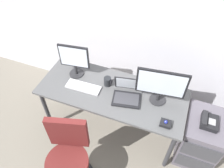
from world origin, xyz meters
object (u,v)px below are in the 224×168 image
at_px(trackball_mouse, 166,123).
at_px(file_cabinet, 199,138).
at_px(keyboard, 83,87).
at_px(laptop, 127,93).
at_px(monitor_side, 74,59).
at_px(coffee_mug, 108,81).
at_px(desk_phone, 209,121).
at_px(office_chair, 69,159).
at_px(monitor_main, 161,85).

bearing_deg(trackball_mouse, file_cabinet, 28.69).
bearing_deg(keyboard, file_cabinet, 3.12).
bearing_deg(laptop, monitor_side, 170.10).
height_order(keyboard, trackball_mouse, trackball_mouse).
relative_size(laptop, trackball_mouse, 3.27).
xyz_separation_m(trackball_mouse, coffee_mug, (-0.75, 0.30, 0.03)).
relative_size(desk_phone, keyboard, 0.48).
distance_m(monitor_side, laptop, 0.73).
bearing_deg(trackball_mouse, office_chair, -145.80).
relative_size(office_chair, monitor_side, 2.24).
distance_m(laptop, trackball_mouse, 0.52).
bearing_deg(monitor_side, desk_phone, -4.20).
bearing_deg(monitor_side, office_chair, -69.46).
bearing_deg(file_cabinet, laptop, -178.63).
bearing_deg(office_chair, monitor_side, 110.54).
bearing_deg(desk_phone, office_chair, -147.94).
distance_m(monitor_main, trackball_mouse, 0.39).
bearing_deg(trackball_mouse, monitor_side, 164.23).
distance_m(desk_phone, coffee_mug, 1.17).
bearing_deg(desk_phone, monitor_main, 173.14).
bearing_deg(file_cabinet, monitor_side, 176.41).
height_order(office_chair, trackball_mouse, office_chair).
xyz_separation_m(file_cabinet, desk_phone, (-0.01, -0.02, 0.38)).
height_order(desk_phone, laptop, laptop).
bearing_deg(office_chair, monitor_main, 50.90).
height_order(file_cabinet, keyboard, keyboard).
height_order(monitor_side, keyboard, monitor_side).
bearing_deg(desk_phone, laptop, -179.67).
relative_size(monitor_main, laptop, 1.45).
bearing_deg(coffee_mug, desk_phone, -4.24).
bearing_deg(file_cabinet, desk_phone, -116.78).
distance_m(file_cabinet, monitor_main, 0.87).
xyz_separation_m(file_cabinet, keyboard, (-1.42, -0.08, 0.42)).
relative_size(keyboard, trackball_mouse, 3.77).
height_order(desk_phone, monitor_main, monitor_main).
xyz_separation_m(office_chair, laptop, (0.36, 0.78, 0.36)).
distance_m(file_cabinet, office_chair, 1.50).
relative_size(office_chair, laptop, 2.66).
xyz_separation_m(monitor_main, keyboard, (-0.85, -0.13, -0.24)).
xyz_separation_m(desk_phone, laptop, (-0.90, -0.01, 0.08)).
relative_size(file_cabinet, keyboard, 1.66).
xyz_separation_m(office_chair, trackball_mouse, (0.84, 0.57, 0.33)).
bearing_deg(keyboard, monitor_side, 135.39).
bearing_deg(monitor_main, file_cabinet, -5.13).
distance_m(trackball_mouse, coffee_mug, 0.81).
bearing_deg(coffee_mug, monitor_side, 175.91).
bearing_deg(trackball_mouse, desk_phone, 27.41).
xyz_separation_m(monitor_side, trackball_mouse, (1.18, -0.33, -0.22)).
bearing_deg(office_chair, desk_phone, 32.06).
bearing_deg(office_chair, trackball_mouse, 34.20).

